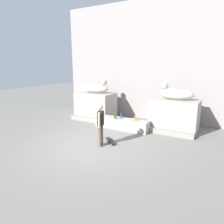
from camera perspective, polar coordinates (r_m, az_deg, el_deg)
name	(u,v)px	position (r m, az deg, el deg)	size (l,w,h in m)	color
ground_plane	(90,148)	(8.01, -6.24, -9.82)	(40.00, 40.00, 0.00)	slate
facade_wall	(144,62)	(12.17, 8.95, 13.67)	(10.09, 0.60, 6.51)	gray
pedestal_left	(96,106)	(12.01, -4.56, 1.77)	(2.14, 1.38, 1.50)	#A39E93
pedestal_right	(175,115)	(10.21, 17.04, -0.83)	(2.14, 1.38, 1.50)	#A39E93
statue_reclining_left	(96,88)	(11.83, -4.50, 6.67)	(1.66, 0.77, 0.78)	#ABA89D
statue_reclining_right	(175,94)	(10.03, 17.24, 4.93)	(1.60, 0.57, 0.78)	#ABA89D
ledge_block	(122,124)	(10.09, 2.75, -3.28)	(2.72, 0.61, 0.52)	#A39E93
skater	(101,123)	(7.88, -3.20, -3.05)	(0.31, 0.52, 1.67)	brown
skateboard	(110,141)	(8.45, -0.44, -8.03)	(0.74, 0.67, 0.08)	black
bottle_blue	(121,116)	(10.01, 2.47, -1.17)	(0.06, 0.06, 0.29)	#194C99
bottle_orange	(135,118)	(9.71, 6.49, -1.70)	(0.08, 0.08, 0.29)	orange
bottle_green	(114,116)	(10.15, 0.69, -1.04)	(0.07, 0.07, 0.26)	#1E722D
bottle_brown	(116,117)	(9.90, 1.04, -1.26)	(0.07, 0.07, 0.31)	#593314
stair_step	(125,125)	(10.45, 3.66, -3.54)	(6.69, 0.50, 0.23)	gray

